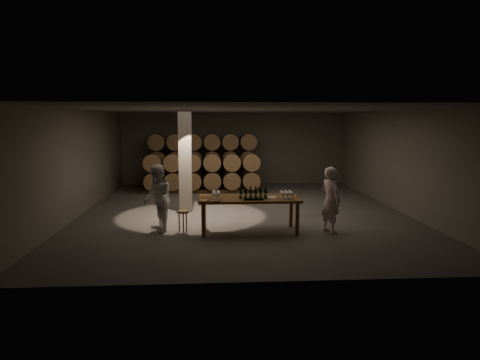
{
  "coord_description": "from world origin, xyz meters",
  "views": [
    {
      "loc": [
        -0.93,
        -13.33,
        2.9
      ],
      "look_at": [
        -0.12,
        -0.63,
        1.1
      ],
      "focal_mm": 32.0,
      "sensor_mm": 36.0,
      "label": 1
    }
  ],
  "objects": [
    {
      "name": "pen",
      "position": [
        -0.72,
        -2.95,
        0.91
      ],
      "size": [
        0.13,
        0.02,
        0.01
      ],
      "primitive_type": "cylinder",
      "rotation": [
        0.0,
        1.57,
        -0.12
      ],
      "color": "black",
      "rests_on": "tasting_table"
    },
    {
      "name": "lying_bottles",
      "position": [
        0.09,
        -2.85,
        0.94
      ],
      "size": [
        0.59,
        0.07,
        0.07
      ],
      "color": "black",
      "rests_on": "tasting_table"
    },
    {
      "name": "plate",
      "position": [
        0.56,
        -2.55,
        0.91
      ],
      "size": [
        0.29,
        0.29,
        0.02
      ],
      "primitive_type": "cylinder",
      "color": "silver",
      "rests_on": "tasting_table"
    },
    {
      "name": "stool",
      "position": [
        -1.73,
        -2.38,
        0.44
      ],
      "size": [
        0.33,
        0.33,
        0.54
      ],
      "rotation": [
        0.0,
        0.0,
        0.15
      ],
      "color": "brown",
      "rests_on": "ground"
    },
    {
      "name": "barrel_stack_back",
      "position": [
        -1.35,
        5.2,
        1.2
      ],
      "size": [
        4.7,
        0.95,
        2.31
      ],
      "color": "brown",
      "rests_on": "ground"
    },
    {
      "name": "tasting_table",
      "position": [
        0.0,
        -2.5,
        0.8
      ],
      "size": [
        2.6,
        1.1,
        0.9
      ],
      "color": "brown",
      "rests_on": "ground"
    },
    {
      "name": "room",
      "position": [
        -1.8,
        0.2,
        1.6
      ],
      "size": [
        12.0,
        12.0,
        12.0
      ],
      "color": "#4C4A47",
      "rests_on": "ground"
    },
    {
      "name": "glass_cluster_right",
      "position": [
        0.95,
        -2.62,
        1.03
      ],
      "size": [
        0.31,
        0.42,
        0.18
      ],
      "color": "silver",
      "rests_on": "tasting_table"
    },
    {
      "name": "notebook_corner",
      "position": [
        -1.18,
        -2.89,
        0.91
      ],
      "size": [
        0.29,
        0.33,
        0.02
      ],
      "primitive_type": "cube",
      "rotation": [
        0.0,
        0.0,
        -0.29
      ],
      "color": "olive",
      "rests_on": "tasting_table"
    },
    {
      "name": "barrel_stack_front",
      "position": [
        -1.35,
        3.8,
        0.83
      ],
      "size": [
        4.7,
        0.95,
        1.57
      ],
      "color": "brown",
      "rests_on": "ground"
    },
    {
      "name": "person_woman",
      "position": [
        -2.37,
        -2.38,
        0.88
      ],
      "size": [
        0.95,
        1.05,
        1.77
      ],
      "primitive_type": "imported",
      "rotation": [
        0.0,
        0.0,
        -1.17
      ],
      "color": "white",
      "rests_on": "ground"
    },
    {
      "name": "person_man",
      "position": [
        2.09,
        -2.68,
        0.86
      ],
      "size": [
        0.66,
        0.74,
        1.71
      ],
      "primitive_type": "imported",
      "rotation": [
        0.0,
        0.0,
        2.07
      ],
      "color": "white",
      "rests_on": "ground"
    },
    {
      "name": "glass_cluster_left",
      "position": [
        -0.86,
        -2.57,
        1.03
      ],
      "size": [
        0.2,
        0.53,
        0.18
      ],
      "color": "silver",
      "rests_on": "tasting_table"
    },
    {
      "name": "bottle_cluster",
      "position": [
        0.1,
        -2.51,
        1.01
      ],
      "size": [
        0.73,
        0.23,
        0.3
      ],
      "color": "black",
      "rests_on": "tasting_table"
    },
    {
      "name": "notebook_near",
      "position": [
        -0.92,
        -2.95,
        0.92
      ],
      "size": [
        0.29,
        0.26,
        0.03
      ],
      "primitive_type": "cube",
      "rotation": [
        0.0,
        0.0,
        0.35
      ],
      "color": "olive",
      "rests_on": "tasting_table"
    }
  ]
}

